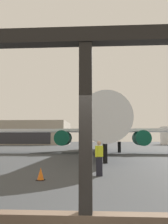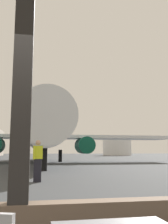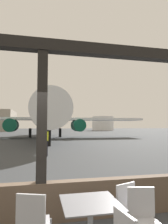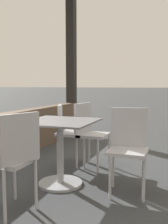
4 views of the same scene
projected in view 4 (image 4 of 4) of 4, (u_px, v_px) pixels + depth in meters
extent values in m
cube|color=black|center=(71.00, 65.00, 6.36)|extent=(0.20, 0.20, 3.35)
cube|color=slate|center=(60.00, 121.00, 3.05)|extent=(0.80, 0.80, 0.02)
cylinder|color=#9EA0A5|center=(60.00, 154.00, 3.09)|extent=(0.08, 0.08, 0.75)
cylinder|color=#9EA0A5|center=(60.00, 183.00, 3.13)|extent=(0.52, 0.52, 0.03)
cube|color=#B2B2B7|center=(73.00, 133.00, 3.84)|extent=(0.40, 0.40, 0.04)
cube|color=#B2B2B7|center=(60.00, 119.00, 3.81)|extent=(0.39, 0.18, 0.40)
cylinder|color=#B2B2B7|center=(84.00, 146.00, 4.03)|extent=(0.03, 0.03, 0.48)
cylinder|color=#B2B2B7|center=(84.00, 152.00, 3.69)|extent=(0.03, 0.03, 0.48)
cylinder|color=#B2B2B7|center=(62.00, 147.00, 4.03)|extent=(0.03, 0.03, 0.48)
cylinder|color=#B2B2B7|center=(60.00, 152.00, 3.69)|extent=(0.03, 0.03, 0.48)
cube|color=#B2B2B7|center=(128.00, 152.00, 2.80)|extent=(0.40, 0.40, 0.04)
cube|color=#B2B2B7|center=(129.00, 127.00, 2.95)|extent=(0.10, 0.40, 0.44)
cylinder|color=#B2B2B7|center=(144.00, 180.00, 2.62)|extent=(0.03, 0.03, 0.47)
cylinder|color=#B2B2B7|center=(110.00, 177.00, 2.69)|extent=(0.03, 0.03, 0.47)
cylinder|color=#B2B2B7|center=(143.00, 169.00, 2.96)|extent=(0.03, 0.03, 0.47)
cylinder|color=#B2B2B7|center=(113.00, 167.00, 3.02)|extent=(0.03, 0.03, 0.47)
cube|color=#B2B2B7|center=(93.00, 135.00, 3.72)|extent=(0.40, 0.40, 0.04)
cube|color=#B2B2B7|center=(83.00, 118.00, 3.80)|extent=(0.40, 0.12, 0.43)
cylinder|color=#B2B2B7|center=(109.00, 150.00, 3.80)|extent=(0.03, 0.03, 0.47)
cylinder|color=#B2B2B7|center=(98.00, 156.00, 3.52)|extent=(0.03, 0.03, 0.47)
cylinder|color=#B2B2B7|center=(89.00, 147.00, 3.98)|extent=(0.03, 0.03, 0.47)
cylinder|color=#B2B2B7|center=(77.00, 152.00, 3.70)|extent=(0.03, 0.03, 0.47)
cube|color=#B2B2B7|center=(9.00, 161.00, 2.43)|extent=(0.40, 0.40, 0.04)
cube|color=#B2B2B7|center=(20.00, 138.00, 2.29)|extent=(0.39, 0.17, 0.44)
cylinder|color=#B2B2B7|center=(15.00, 177.00, 2.70)|extent=(0.03, 0.03, 0.48)
cylinder|color=#B2B2B7|center=(4.00, 197.00, 2.22)|extent=(0.03, 0.03, 0.48)
cylinder|color=#B2B2B7|center=(36.00, 185.00, 2.48)|extent=(0.03, 0.03, 0.48)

